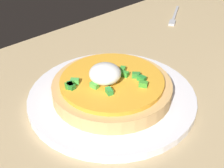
% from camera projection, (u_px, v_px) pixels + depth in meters
% --- Properties ---
extents(dining_table, '(1.23, 0.83, 0.02)m').
position_uv_depth(dining_table, '(190.00, 139.00, 0.46)').
color(dining_table, tan).
rests_on(dining_table, ground).
extents(plate, '(0.27, 0.27, 0.01)m').
position_uv_depth(plate, '(112.00, 97.00, 0.52)').
color(plate, white).
rests_on(plate, dining_table).
extents(pizza, '(0.19, 0.19, 0.06)m').
position_uv_depth(pizza, '(112.00, 86.00, 0.50)').
color(pizza, tan).
rests_on(pizza, plate).
extents(fork, '(0.11, 0.07, 0.00)m').
position_uv_depth(fork, '(174.00, 17.00, 0.79)').
color(fork, '#B7B7BC').
rests_on(fork, dining_table).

